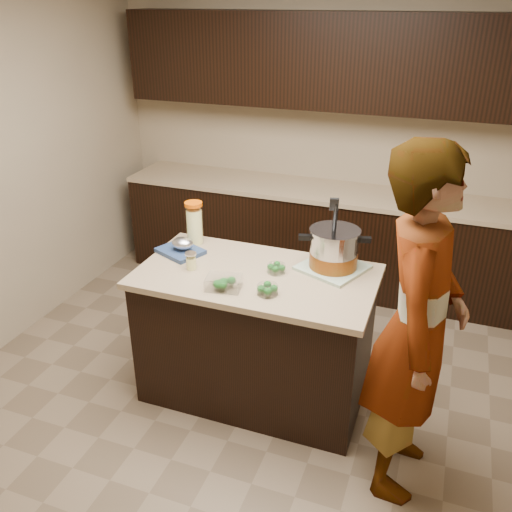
{
  "coord_description": "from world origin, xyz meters",
  "views": [
    {
      "loc": [
        1.02,
        -2.75,
        2.44
      ],
      "look_at": [
        0.0,
        0.0,
        1.02
      ],
      "focal_mm": 38.0,
      "sensor_mm": 36.0,
      "label": 1
    }
  ],
  "objects_px": {
    "person": "(416,329)",
    "lemonade_pitcher": "(194,224)",
    "stock_pot": "(334,251)",
    "island": "(256,335)"
  },
  "relations": [
    {
      "from": "stock_pot",
      "to": "lemonade_pitcher",
      "type": "height_order",
      "value": "stock_pot"
    },
    {
      "from": "island",
      "to": "lemonade_pitcher",
      "type": "xyz_separation_m",
      "value": [
        -0.55,
        0.28,
        0.58
      ]
    },
    {
      "from": "island",
      "to": "lemonade_pitcher",
      "type": "distance_m",
      "value": 0.85
    },
    {
      "from": "stock_pot",
      "to": "person",
      "type": "xyz_separation_m",
      "value": [
        0.56,
        -0.59,
        -0.07
      ]
    },
    {
      "from": "person",
      "to": "lemonade_pitcher",
      "type": "bearing_deg",
      "value": 68.7
    },
    {
      "from": "island",
      "to": "person",
      "type": "xyz_separation_m",
      "value": [
        0.98,
        -0.37,
        0.5
      ]
    },
    {
      "from": "island",
      "to": "person",
      "type": "distance_m",
      "value": 1.16
    },
    {
      "from": "stock_pot",
      "to": "person",
      "type": "distance_m",
      "value": 0.82
    },
    {
      "from": "lemonade_pitcher",
      "to": "person",
      "type": "distance_m",
      "value": 1.67
    },
    {
      "from": "lemonade_pitcher",
      "to": "person",
      "type": "xyz_separation_m",
      "value": [
        1.53,
        -0.65,
        -0.08
      ]
    }
  ]
}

